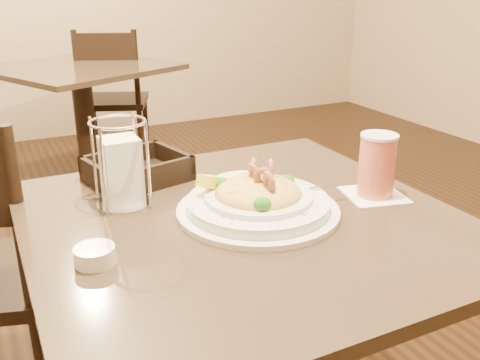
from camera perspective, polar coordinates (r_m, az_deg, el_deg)
name	(u,v)px	position (r m, az deg, el deg)	size (l,w,h in m)	color
main_table	(244,310)	(1.28, 0.41, -13.67)	(0.90, 0.90, 0.75)	black
background_table	(84,105)	(3.35, -16.34, 7.64)	(1.19, 1.19, 0.75)	black
dining_chair_far	(113,96)	(3.65, -13.44, 8.75)	(0.55, 0.55, 0.93)	black
pasta_bowl	(258,200)	(1.16, 1.93, -2.16)	(0.40, 0.36, 0.11)	white
drink_glass	(377,166)	(1.28, 14.39, 1.46)	(0.16, 0.16, 0.15)	white
bread_basket	(138,172)	(1.38, -10.87, 0.84)	(0.27, 0.24, 0.06)	black
napkin_caddy	(121,169)	(1.22, -12.55, 1.13)	(0.13, 0.13, 0.20)	silver
side_plate	(245,185)	(1.32, 0.58, -0.54)	(0.18, 0.18, 0.01)	white
butter_ramekin	(95,256)	(1.01, -15.24, -7.78)	(0.07, 0.07, 0.03)	white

